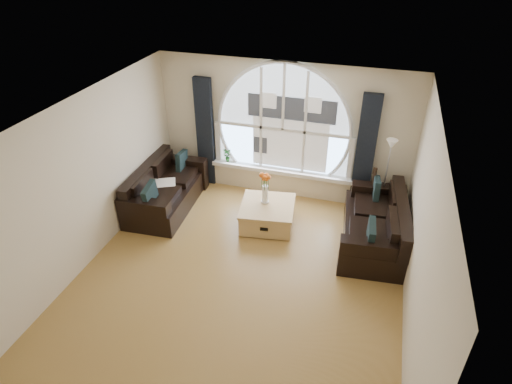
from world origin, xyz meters
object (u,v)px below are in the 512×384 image
object	(u,v)px
sofa_left	(166,189)
floor_lamp	(385,180)
sofa_right	(374,224)
vase_flowers	(265,184)
coffee_chest	(267,214)
potted_plant	(227,155)
guitar	(372,190)

from	to	relation	value
sofa_left	floor_lamp	bearing A→B (deg)	8.84
sofa_right	vase_flowers	world-z (taller)	vase_flowers
floor_lamp	coffee_chest	bearing A→B (deg)	-155.75
coffee_chest	potted_plant	distance (m)	1.74
floor_lamp	guitar	size ratio (longest dim) A/B	1.51
sofa_left	vase_flowers	world-z (taller)	vase_flowers
vase_flowers	coffee_chest	bearing A→B (deg)	-48.79
floor_lamp	potted_plant	xyz separation A→B (m)	(-3.18, 0.28, -0.10)
sofa_left	potted_plant	world-z (taller)	potted_plant
sofa_left	coffee_chest	world-z (taller)	sofa_left
potted_plant	sofa_left	bearing A→B (deg)	-126.47
sofa_right	potted_plant	xyz separation A→B (m)	(-3.10, 1.17, 0.30)
potted_plant	sofa_right	bearing A→B (deg)	-20.67
guitar	potted_plant	world-z (taller)	guitar
coffee_chest	potted_plant	xyz separation A→B (m)	(-1.20, 1.17, 0.47)
floor_lamp	potted_plant	bearing A→B (deg)	174.92
coffee_chest	floor_lamp	world-z (taller)	floor_lamp
potted_plant	guitar	bearing A→B (deg)	-4.97
sofa_right	floor_lamp	world-z (taller)	floor_lamp
sofa_right	floor_lamp	distance (m)	0.98
coffee_chest	sofa_right	bearing A→B (deg)	-8.15
floor_lamp	potted_plant	world-z (taller)	floor_lamp
guitar	sofa_left	bearing A→B (deg)	-146.13
sofa_left	floor_lamp	size ratio (longest dim) A/B	1.20
sofa_left	potted_plant	distance (m)	1.47
coffee_chest	vase_flowers	size ratio (longest dim) A/B	1.38
sofa_right	vase_flowers	size ratio (longest dim) A/B	2.81
floor_lamp	guitar	distance (m)	0.34
floor_lamp	guitar	bearing A→B (deg)	173.38
coffee_chest	floor_lamp	xyz separation A→B (m)	(1.98, 0.89, 0.56)
vase_flowers	potted_plant	distance (m)	1.57
sofa_left	sofa_right	distance (m)	3.95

